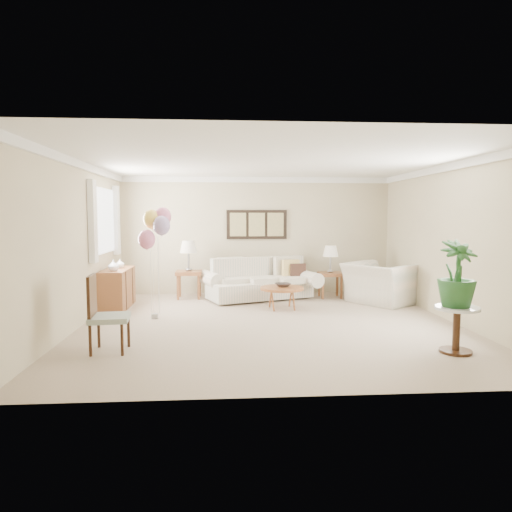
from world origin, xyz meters
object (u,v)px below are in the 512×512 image
at_px(armchair, 380,283).
at_px(coffee_table, 282,289).
at_px(accent_chair, 104,312).
at_px(sofa, 260,283).
at_px(balloon_cluster, 156,226).

bearing_deg(armchair, coffee_table, 67.25).
distance_m(coffee_table, accent_chair, 3.64).
distance_m(sofa, balloon_cluster, 2.84).
xyz_separation_m(sofa, armchair, (2.37, -0.65, 0.06)).
xyz_separation_m(accent_chair, balloon_cluster, (0.40, 1.88, 1.06)).
bearing_deg(accent_chair, coffee_table, 43.95).
height_order(coffee_table, armchair, armchair).
bearing_deg(balloon_cluster, coffee_table, 16.12).
distance_m(armchair, balloon_cluster, 4.54).
bearing_deg(coffee_table, sofa, 107.15).
height_order(sofa, balloon_cluster, balloon_cluster).
bearing_deg(sofa, accent_chair, -122.27).
bearing_deg(accent_chair, balloon_cluster, 77.95).
distance_m(sofa, accent_chair, 4.28).
height_order(accent_chair, balloon_cluster, balloon_cluster).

